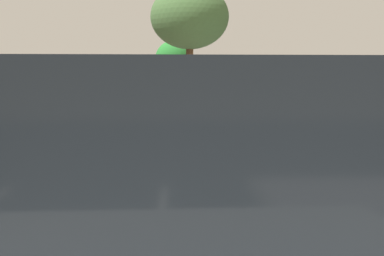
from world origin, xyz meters
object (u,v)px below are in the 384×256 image
parked_pickup_green_second (146,113)px  cyclist_with_backpack (219,138)px  street_tree_mid_block (174,59)px  pedestrian_on_phone (246,97)px  parked_sedan_red_mid (143,105)px  street_tree_near_cyclist (190,17)px  fire_hydrant (267,173)px  parked_suv_dark_blue_far (140,92)px  bicycle_at_curb (199,183)px  parked_sedan_tan_farthest (141,93)px  parked_suv_white_nearest (179,209)px

parked_pickup_green_second → cyclist_with_backpack: 7.37m
street_tree_mid_block → pedestrian_on_phone: bearing=-81.4°
street_tree_mid_block → parked_sedan_red_mid: bearing=-100.3°
street_tree_near_cyclist → fire_hydrant: street_tree_near_cyclist is taller
parked_pickup_green_second → fire_hydrant: parked_pickup_green_second is taller
parked_suv_dark_blue_far → pedestrian_on_phone: bearing=-63.2°
bicycle_at_curb → street_tree_mid_block: size_ratio=0.43×
parked_pickup_green_second → parked_sedan_red_mid: bearing=90.1°
street_tree_near_cyclist → street_tree_mid_block: street_tree_near_cyclist is taller
parked_sedan_red_mid → parked_pickup_green_second: bearing=-89.9°
parked_pickup_green_second → parked_sedan_tan_farthest: (0.11, 21.33, -0.15)m
parked_suv_white_nearest → parked_sedan_tan_farthest: parked_suv_white_nearest is taller
bicycle_at_curb → cyclist_with_backpack: cyclist_with_backpack is taller
parked_pickup_green_second → street_tree_near_cyclist: street_tree_near_cyclist is taller
parked_suv_white_nearest → street_tree_mid_block: bearing=85.7°
parked_suv_dark_blue_far → street_tree_near_cyclist: bearing=-66.3°
parked_sedan_tan_farthest → parked_pickup_green_second: bearing=-90.3°
parked_suv_dark_blue_far → bicycle_at_curb: (0.67, -20.83, -0.66)m
fire_hydrant → pedestrian_on_phone: bearing=78.7°
fire_hydrant → cyclist_with_backpack: bearing=-176.9°
parked_sedan_red_mid → street_tree_near_cyclist: size_ratio=0.76×
fire_hydrant → parked_sedan_tan_farthest: bearing=92.8°
street_tree_mid_block → fire_hydrant: bearing=-91.5°
cyclist_with_backpack → street_tree_mid_block: 25.90m
parked_sedan_red_mid → pedestrian_on_phone: bearing=-10.4°
street_tree_near_cyclist → fire_hydrant: 16.67m
parked_pickup_green_second → street_tree_mid_block: bearing=83.3°
parked_sedan_tan_farthest → street_tree_near_cyclist: 13.16m
parked_suv_dark_blue_far → parked_sedan_red_mid: bearing=-89.7°
bicycle_at_curb → pedestrian_on_phone: bearing=74.5°
cyclist_with_backpack → parked_suv_dark_blue_far: bearing=92.4°
parked_sedan_tan_farthest → street_tree_near_cyclist: (2.06, -12.44, 3.79)m
bicycle_at_curb → fire_hydrant: bearing=-24.9°
parked_suv_white_nearest → parked_sedan_red_mid: parked_suv_white_nearest is taller
pedestrian_on_phone → parked_sedan_red_mid: bearing=169.6°
parked_pickup_green_second → street_tree_mid_block: 18.72m
parked_suv_dark_blue_far → parked_sedan_tan_farthest: bearing=88.7°
street_tree_near_cyclist → fire_hydrant: (-0.66, -16.18, -3.96)m
parked_suv_dark_blue_far → bicycle_at_curb: bearing=-88.2°
parked_suv_white_nearest → bicycle_at_curb: (0.61, 3.83, -0.66)m
parked_sedan_tan_farthest → pedestrian_on_phone: size_ratio=2.69×
street_tree_mid_block → street_tree_near_cyclist: bearing=-90.0°
parked_pickup_green_second → parked_suv_dark_blue_far: (-0.05, 13.96, 0.13)m
parked_suv_dark_blue_far → street_tree_mid_block: bearing=63.7°
bicycle_at_curb → pedestrian_on_phone: (3.49, 12.59, 0.71)m
parked_pickup_green_second → pedestrian_on_phone: size_ratio=3.25×
parked_pickup_green_second → parked_sedan_red_mid: size_ratio=1.20×
bicycle_at_curb → pedestrian_on_phone: pedestrian_on_phone is taller
parked_suv_dark_blue_far → fire_hydrant: bearing=-85.8°
parked_suv_dark_blue_far → street_tree_near_cyclist: 6.55m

